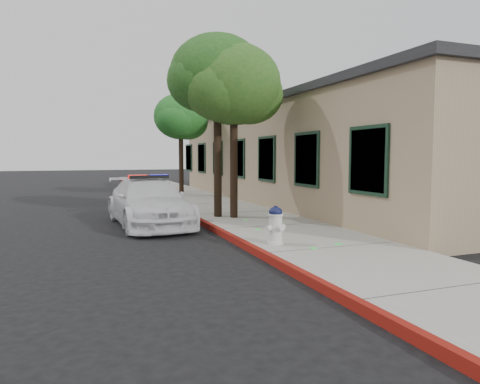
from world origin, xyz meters
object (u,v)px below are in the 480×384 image
object	(u,v)px
clapboard_building	(321,154)
fire_hydrant	(276,225)
police_car	(149,202)
street_tree_far	(182,119)
street_tree_mid	(218,80)
street_tree_near	(234,88)

from	to	relation	value
clapboard_building	fire_hydrant	bearing A→B (deg)	-126.30
police_car	fire_hydrant	xyz separation A→B (m)	(2.03, -4.48, -0.13)
street_tree_far	clapboard_building	bearing A→B (deg)	-37.37
police_car	street_tree_mid	size ratio (longest dim) A/B	0.87
street_tree_far	police_car	bearing A→B (deg)	-109.61
fire_hydrant	street_tree_far	world-z (taller)	street_tree_far
clapboard_building	fire_hydrant	size ratio (longest dim) A/B	25.07
clapboard_building	street_tree_near	bearing A→B (deg)	-143.46
street_tree_near	fire_hydrant	bearing A→B (deg)	-97.41
street_tree_near	street_tree_mid	xyz separation A→B (m)	(-0.38, 0.42, 0.29)
clapboard_building	street_tree_mid	xyz separation A→B (m)	(-5.93, -3.69, 2.28)
street_tree_near	clapboard_building	bearing A→B (deg)	36.54
police_car	street_tree_mid	bearing A→B (deg)	-0.35
clapboard_building	police_car	world-z (taller)	clapboard_building
police_car	street_tree_near	bearing A→B (deg)	-10.24
clapboard_building	police_car	distance (m)	9.09
clapboard_building	street_tree_mid	size ratio (longest dim) A/B	3.70
police_car	fire_hydrant	distance (m)	4.92
fire_hydrant	street_tree_near	xyz separation A→B (m)	(0.54, 4.18, 3.55)
police_car	street_tree_mid	world-z (taller)	street_tree_mid
street_tree_mid	street_tree_far	xyz separation A→B (m)	(0.61, 7.75, -0.56)
street_tree_far	street_tree_mid	bearing A→B (deg)	-94.50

